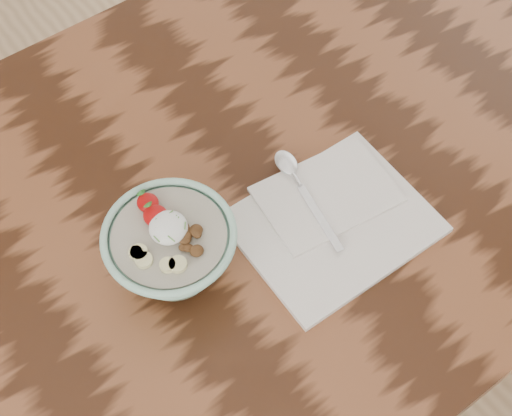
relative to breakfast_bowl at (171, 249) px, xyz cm
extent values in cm
cube|color=#341A0D|center=(-0.74, 6.59, -8.09)|extent=(160.00, 90.00, 4.00)
cylinder|color=#4C2D19|center=(71.26, 43.59, -45.59)|extent=(7.00, 7.00, 71.00)
cylinder|color=#9AD0B9|center=(-0.01, -0.03, -5.52)|extent=(7.89, 7.89, 1.13)
torus|color=#9AD0B9|center=(-0.01, -0.03, 3.68)|extent=(17.94, 17.94, 1.03)
cylinder|color=#BAB29A|center=(-0.01, -0.03, 3.11)|extent=(15.21, 15.21, 0.94)
ellipsoid|color=white|center=(0.37, 0.47, 4.57)|extent=(5.10, 5.10, 2.81)
ellipsoid|color=#A10708|center=(0.29, 5.43, 4.37)|extent=(2.87, 3.16, 1.58)
cone|color=#286623|center=(0.29, 6.72, 4.67)|extent=(1.40, 1.03, 1.52)
ellipsoid|color=#A10708|center=(0.02, 3.02, 4.47)|extent=(3.23, 3.55, 1.78)
cone|color=#286623|center=(0.02, 4.48, 4.77)|extent=(1.40, 1.03, 1.52)
cylinder|color=beige|center=(-4.86, 0.12, 3.98)|extent=(1.88, 1.88, 0.70)
cylinder|color=beige|center=(-4.49, -0.09, 3.98)|extent=(2.30, 2.30, 0.70)
cylinder|color=beige|center=(-2.53, -3.77, 3.98)|extent=(2.09, 2.09, 0.70)
cylinder|color=beige|center=(-1.42, -4.45, 3.98)|extent=(2.36, 2.36, 0.70)
cylinder|color=beige|center=(-4.57, -1.40, 3.98)|extent=(2.28, 2.28, 0.70)
ellipsoid|color=#553319|center=(1.52, -4.35, 4.20)|extent=(2.17, 2.10, 1.22)
ellipsoid|color=#553319|center=(0.48, -2.83, 4.03)|extent=(1.65, 1.60, 0.66)
ellipsoid|color=#553319|center=(0.91, -3.31, 4.14)|extent=(1.89, 1.97, 0.82)
ellipsoid|color=#553319|center=(2.30, -0.57, 3.99)|extent=(1.46, 1.44, 0.68)
ellipsoid|color=#553319|center=(2.93, -2.08, 4.23)|extent=(1.36, 1.88, 1.09)
ellipsoid|color=#553319|center=(2.16, -0.41, 4.10)|extent=(1.62, 1.64, 0.74)
ellipsoid|color=#553319|center=(1.97, -0.69, 4.17)|extent=(1.94, 1.98, 0.88)
ellipsoid|color=#553319|center=(1.59, -1.65, 4.17)|extent=(2.18, 2.23, 1.10)
ellipsoid|color=#553319|center=(1.16, -2.05, 4.17)|extent=(2.21, 2.25, 0.92)
ellipsoid|color=#553319|center=(1.31, -1.57, 3.99)|extent=(1.57, 1.58, 0.64)
ellipsoid|color=#553319|center=(3.15, -1.79, 4.21)|extent=(2.52, 2.53, 1.10)
cylinder|color=#58923D|center=(-1.95, -0.61, 5.58)|extent=(0.31, 1.22, 0.22)
cylinder|color=#58923D|center=(-0.43, -1.69, 5.58)|extent=(0.42, 1.26, 0.22)
cylinder|color=#58923D|center=(2.03, -1.10, 5.58)|extent=(0.80, 0.97, 0.22)
cylinder|color=#58923D|center=(-0.01, 1.76, 5.58)|extent=(1.13, 0.54, 0.22)
cylinder|color=#58923D|center=(-0.38, 0.85, 5.58)|extent=(1.25, 1.27, 0.24)
cylinder|color=#58923D|center=(1.72, 0.15, 5.58)|extent=(0.85, 0.81, 0.21)
cylinder|color=#58923D|center=(0.82, -0.37, 5.58)|extent=(0.85, 0.98, 0.22)
cylinder|color=#58923D|center=(1.48, 0.69, 5.58)|extent=(1.14, 0.41, 0.22)
cylinder|color=#58923D|center=(-0.70, 0.71, 5.58)|extent=(1.06, 0.43, 0.22)
cylinder|color=#58923D|center=(1.19, 1.63, 5.58)|extent=(1.60, 0.36, 0.24)
cube|color=white|center=(22.57, -7.65, -5.57)|extent=(27.32, 22.21, 1.04)
cube|color=white|center=(24.64, -3.50, -4.74)|extent=(21.19, 15.76, 0.62)
cube|color=silver|center=(21.01, -6.25, -4.24)|extent=(3.33, 12.19, 0.37)
cylinder|color=silver|center=(22.38, 1.30, -4.06)|extent=(1.30, 3.26, 0.74)
ellipsoid|color=silver|center=(22.93, 4.30, -3.92)|extent=(4.06, 5.37, 1.01)
camera|label=1|loc=(-18.02, -43.71, 84.05)|focal=50.00mm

